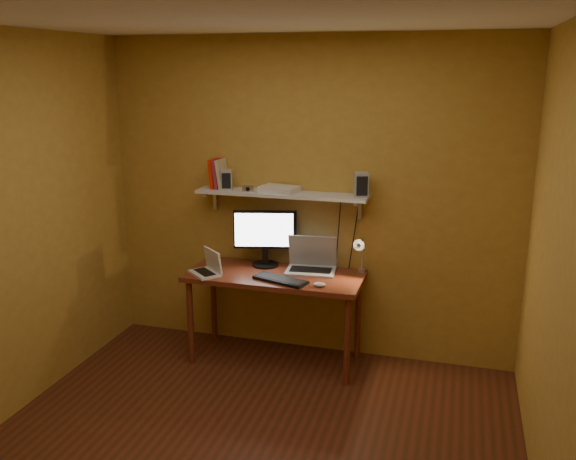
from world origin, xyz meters
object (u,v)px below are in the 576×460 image
(desk, at_px, (275,284))
(shelf_camera, at_px, (248,189))
(monitor, at_px, (265,235))
(laptop, at_px, (312,262))
(netbook, at_px, (208,267))
(router, at_px, (279,189))
(wall_shelf, at_px, (282,194))
(keyboard, at_px, (280,280))
(desk_lamp, at_px, (360,251))
(mouse, at_px, (320,284))
(speaker_right, at_px, (361,185))
(speaker_left, at_px, (227,180))

(desk, bearing_deg, shelf_camera, 154.75)
(monitor, bearing_deg, laptop, -16.96)
(netbook, relative_size, router, 1.07)
(wall_shelf, bearing_deg, monitor, -174.09)
(desk, xyz_separation_m, wall_shelf, (0.00, 0.19, 0.69))
(keyboard, height_order, shelf_camera, shelf_camera)
(desk_lamp, bearing_deg, mouse, -127.93)
(laptop, xyz_separation_m, speaker_right, (0.38, 0.03, 0.65))
(wall_shelf, height_order, mouse, wall_shelf)
(keyboard, bearing_deg, speaker_left, 167.15)
(desk, xyz_separation_m, keyboard, (0.09, -0.16, 0.10))
(netbook, distance_m, desk_lamp, 1.21)
(router, bearing_deg, netbook, -145.41)
(shelf_camera, bearing_deg, router, 15.36)
(wall_shelf, xyz_separation_m, speaker_left, (-0.46, -0.02, 0.10))
(desk, distance_m, laptop, 0.35)
(desk, relative_size, monitor, 2.75)
(mouse, xyz_separation_m, desk_lamp, (0.25, 0.32, 0.19))
(monitor, distance_m, keyboard, 0.48)
(laptop, relative_size, router, 1.41)
(desk, bearing_deg, netbook, -163.85)
(desk, relative_size, netbook, 4.46)
(router, bearing_deg, shelf_camera, -164.64)
(laptop, xyz_separation_m, shelf_camera, (-0.52, -0.04, 0.58))
(netbook, bearing_deg, speaker_right, 56.57)
(wall_shelf, relative_size, laptop, 3.38)
(wall_shelf, distance_m, shelf_camera, 0.28)
(desk, xyz_separation_m, netbook, (-0.51, -0.15, 0.14))
(desk, relative_size, laptop, 3.38)
(laptop, relative_size, mouse, 4.34)
(wall_shelf, relative_size, netbook, 4.46)
(desk, relative_size, shelf_camera, 14.48)
(wall_shelf, bearing_deg, keyboard, -75.00)
(laptop, bearing_deg, speaker_right, -1.48)
(mouse, distance_m, speaker_right, 0.83)
(monitor, relative_size, speaker_right, 2.67)
(wall_shelf, height_order, netbook, wall_shelf)
(speaker_right, bearing_deg, desk, 179.11)
(netbook, height_order, speaker_right, speaker_right)
(wall_shelf, bearing_deg, shelf_camera, -165.01)
(desk_lamp, bearing_deg, router, 174.56)
(laptop, relative_size, shelf_camera, 4.28)
(speaker_left, xyz_separation_m, shelf_camera, (0.20, -0.05, -0.05))
(speaker_right, bearing_deg, desk_lamp, -88.45)
(desk_lamp, height_order, shelf_camera, shelf_camera)
(mouse, height_order, shelf_camera, shelf_camera)
(netbook, distance_m, keyboard, 0.60)
(monitor, distance_m, speaker_right, 0.90)
(monitor, relative_size, router, 1.74)
(keyboard, distance_m, router, 0.74)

